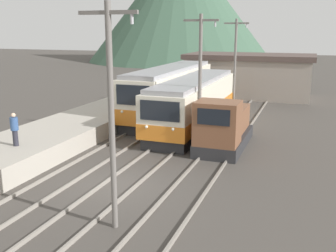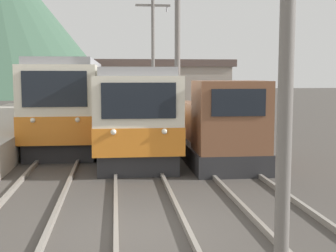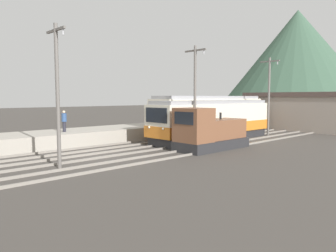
# 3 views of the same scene
# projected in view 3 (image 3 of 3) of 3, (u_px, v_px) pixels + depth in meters

# --- Properties ---
(ground_plane) EXTENTS (200.00, 200.00, 0.00)m
(ground_plane) POSITION_uv_depth(u_px,v_px,m) (98.00, 156.00, 20.81)
(ground_plane) COLOR #47423D
(platform_left) EXTENTS (4.50, 54.00, 1.05)m
(platform_left) POSITION_uv_depth(u_px,v_px,m) (55.00, 139.00, 25.29)
(platform_left) COLOR #ADA599
(platform_left) RESTS_ON ground
(track_left) EXTENTS (1.54, 60.00, 0.14)m
(track_left) POSITION_uv_depth(u_px,v_px,m) (78.00, 150.00, 22.69)
(track_left) COLOR gray
(track_left) RESTS_ON ground
(track_center) EXTENTS (1.54, 60.00, 0.14)m
(track_center) POSITION_uv_depth(u_px,v_px,m) (100.00, 155.00, 20.66)
(track_center) COLOR gray
(track_center) RESTS_ON ground
(track_right) EXTENTS (1.54, 60.00, 0.14)m
(track_right) POSITION_uv_depth(u_px,v_px,m) (128.00, 162.00, 18.49)
(track_right) COLOR gray
(track_right) RESTS_ON ground
(commuter_train_left) EXTENTS (2.84, 14.05, 3.84)m
(commuter_train_left) POSITION_uv_depth(u_px,v_px,m) (210.00, 117.00, 32.37)
(commuter_train_left) COLOR #28282B
(commuter_train_left) RESTS_ON ground
(commuter_train_center) EXTENTS (2.84, 13.31, 3.44)m
(commuter_train_center) POSITION_uv_depth(u_px,v_px,m) (213.00, 122.00, 28.29)
(commuter_train_center) COLOR #28282B
(commuter_train_center) RESTS_ON ground
(shunting_locomotive) EXTENTS (2.40, 5.94, 3.00)m
(shunting_locomotive) POSITION_uv_depth(u_px,v_px,m) (209.00, 133.00, 23.27)
(shunting_locomotive) COLOR #28282B
(shunting_locomotive) RESTS_ON ground
(catenary_mast_near) EXTENTS (2.00, 0.20, 7.48)m
(catenary_mast_near) POSITION_uv_depth(u_px,v_px,m) (58.00, 91.00, 16.91)
(catenary_mast_near) COLOR slate
(catenary_mast_near) RESTS_ON ground
(catenary_mast_mid) EXTENTS (2.00, 0.20, 7.48)m
(catenary_mast_mid) POSITION_uv_depth(u_px,v_px,m) (195.00, 93.00, 24.18)
(catenary_mast_mid) COLOR slate
(catenary_mast_mid) RESTS_ON ground
(catenary_mast_far) EXTENTS (2.00, 0.20, 7.48)m
(catenary_mast_far) POSITION_uv_depth(u_px,v_px,m) (269.00, 94.00, 31.46)
(catenary_mast_far) COLOR slate
(catenary_mast_far) RESTS_ON ground
(person_on_platform) EXTENTS (0.38, 0.38, 1.65)m
(person_on_platform) POSITION_uv_depth(u_px,v_px,m) (64.00, 120.00, 25.21)
(person_on_platform) COLOR #282833
(person_on_platform) RESTS_ON platform_left
(station_building) EXTENTS (12.60, 6.30, 4.26)m
(station_building) POSITION_uv_depth(u_px,v_px,m) (305.00, 111.00, 37.20)
(station_building) COLOR gray
(station_building) RESTS_ON ground
(mountain_backdrop) EXTENTS (39.73, 39.73, 25.14)m
(mountain_backdrop) POSITION_uv_depth(u_px,v_px,m) (296.00, 61.00, 81.51)
(mountain_backdrop) COLOR #3D5B47
(mountain_backdrop) RESTS_ON ground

